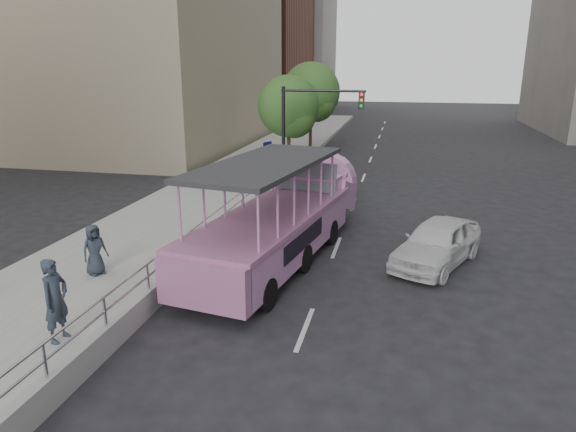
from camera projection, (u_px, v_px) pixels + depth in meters
name	position (u px, v px, depth m)	size (l,w,h in m)	color
ground	(284.00, 291.00, 14.67)	(160.00, 160.00, 0.00)	black
sidewalk	(216.00, 194.00, 25.19)	(5.50, 80.00, 0.30)	#A5A59F
kerb_wall	(206.00, 245.00, 17.06)	(0.24, 30.00, 0.36)	#A1A09B
guardrail	(205.00, 226.00, 16.87)	(0.07, 22.00, 0.71)	#B4B3B8
duck_boat	(284.00, 219.00, 17.16)	(4.17, 10.68, 3.46)	black
car	(437.00, 242.00, 16.48)	(1.76, 4.37, 1.49)	silver
pedestrian_near	(56.00, 300.00, 11.26)	(0.71, 0.46, 1.93)	#29323D
pedestrian_far	(94.00, 250.00, 14.93)	(0.74, 0.49, 1.52)	#29323D
parking_sign	(268.00, 166.00, 23.32)	(0.24, 0.63, 2.91)	black
traffic_signal	(307.00, 121.00, 25.74)	(4.20, 0.32, 5.20)	black
street_tree_near	(290.00, 109.00, 29.19)	(3.52, 3.52, 5.72)	#352418
street_tree_far	(312.00, 94.00, 34.62)	(3.97, 3.97, 6.45)	#352418
midrise_brick	(226.00, 4.00, 59.67)	(18.00, 16.00, 26.00)	brown
midrise_stone_b	(276.00, 38.00, 75.08)	(16.00, 14.00, 20.00)	gray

